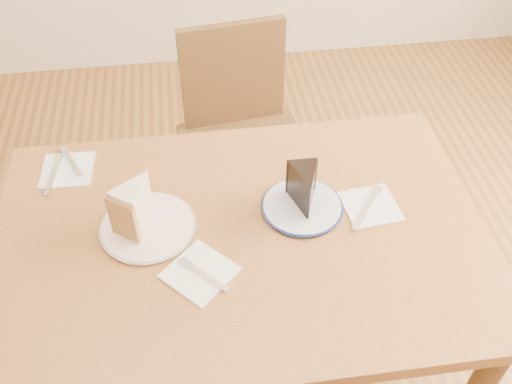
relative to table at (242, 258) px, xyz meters
The scene contains 14 objects.
ground 0.65m from the table, ahead, with size 4.00×4.00×0.00m, color #482C13.
table is the anchor object (origin of this frame).
chair_far 0.68m from the table, 82.91° to the left, with size 0.49×0.49×0.88m.
plate_cream 0.25m from the table, 168.47° to the left, with size 0.22×0.22×0.01m, color white.
plate_navy 0.20m from the table, 20.84° to the left, with size 0.20×0.20×0.01m, color white.
carrot_cake 0.30m from the table, 165.30° to the left, with size 0.07×0.11×0.11m, color beige, non-canonical shape.
chocolate_cake 0.24m from the table, 19.98° to the left, with size 0.07×0.10×0.10m, color black, non-canonical shape.
napkin_cream 0.18m from the table, 135.56° to the right, with size 0.14×0.14×0.00m, color white.
napkin_navy 0.35m from the table, ahead, with size 0.13×0.13×0.00m, color white.
napkin_spare 0.53m from the table, 146.84° to the left, with size 0.14×0.14×0.00m, color white.
fork_cream 0.19m from the table, 130.21° to the right, with size 0.01×0.14×0.00m, color silver.
knife_navy 0.34m from the table, ahead, with size 0.02×0.17×0.00m, color silver.
fork_spare 0.54m from the table, 143.82° to the left, with size 0.01×0.14×0.00m, color silver.
knife_spare 0.55m from the table, 150.44° to the left, with size 0.01×0.16×0.00m, color silver.
Camera 1 is at (-0.09, -0.90, 1.80)m, focal length 40.00 mm.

